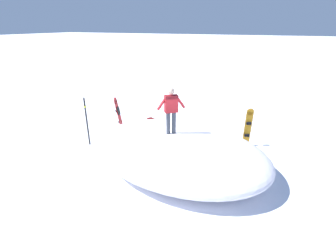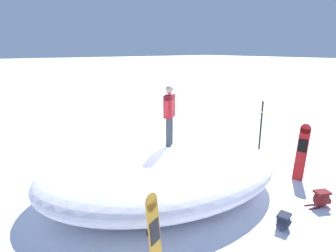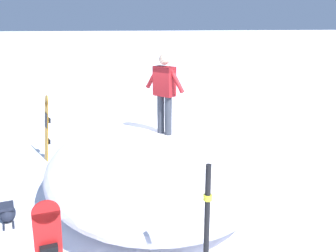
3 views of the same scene
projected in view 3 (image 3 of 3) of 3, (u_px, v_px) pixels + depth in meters
name	position (u px, v px, depth m)	size (l,w,h in m)	color
ground	(155.00, 182.00, 8.55)	(240.00, 240.00, 0.00)	white
snow_mound	(162.00, 158.00, 8.22)	(6.52, 4.64, 1.25)	white
snowboarder_standing	(164.00, 89.00, 7.57)	(0.69, 0.81, 1.60)	#333842
snowboard_secondary_upright	(47.00, 127.00, 9.68)	(0.26, 0.33, 1.68)	orange
backpack_far	(7.00, 212.00, 6.85)	(0.36, 0.58, 0.33)	#1E2333
trail_marker_pole	(206.00, 249.00, 4.19)	(0.10, 0.10, 2.06)	black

